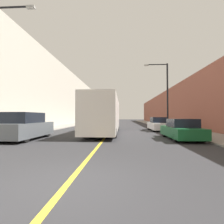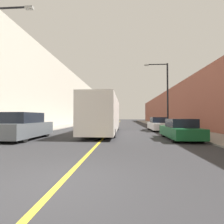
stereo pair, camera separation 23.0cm
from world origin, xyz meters
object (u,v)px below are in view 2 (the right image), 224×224
object	(u,v)px
bus	(104,115)
parked_suv_left	(25,127)
car_right_mid	(158,125)
street_lamp_right	(165,91)
car_right_near	(180,130)

from	to	relation	value
bus	parked_suv_left	xyz separation A→B (m)	(-5.02, -4.93, -0.90)
car_right_mid	street_lamp_right	world-z (taller)	street_lamp_right
bus	car_right_near	distance (m)	7.28
bus	parked_suv_left	size ratio (longest dim) A/B	2.40
bus	parked_suv_left	bearing A→B (deg)	-135.52
parked_suv_left	car_right_near	bearing A→B (deg)	3.51
parked_suv_left	car_right_near	xyz separation A→B (m)	(10.82, 0.66, -0.22)
bus	street_lamp_right	world-z (taller)	street_lamp_right
parked_suv_left	bus	bearing A→B (deg)	44.48
car_right_near	car_right_mid	distance (m)	7.58
bus	street_lamp_right	size ratio (longest dim) A/B	1.49
parked_suv_left	street_lamp_right	bearing A→B (deg)	39.11
bus	car_right_mid	size ratio (longest dim) A/B	2.53
parked_suv_left	street_lamp_right	size ratio (longest dim) A/B	0.62
bus	parked_suv_left	world-z (taller)	bus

